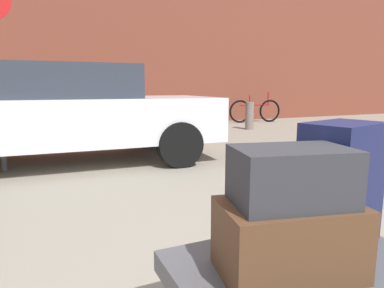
{
  "coord_description": "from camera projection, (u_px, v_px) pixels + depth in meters",
  "views": [
    {
      "loc": [
        -1.0,
        -1.04,
        1.11
      ],
      "look_at": [
        0.0,
        1.2,
        0.69
      ],
      "focal_mm": 31.18,
      "sensor_mm": 36.0,
      "label": 1
    }
  ],
  "objects": [
    {
      "name": "luggage_cart",
      "position": [
        302.0,
        279.0,
        1.48
      ],
      "size": [
        1.13,
        0.76,
        0.34
      ],
      "color": "#4C4C51",
      "rests_on": "ground_plane"
    },
    {
      "name": "parked_car",
      "position": [
        64.0,
        112.0,
        4.85
      ],
      "size": [
        4.39,
        2.1,
        1.42
      ],
      "color": "silver",
      "rests_on": "ground_plane"
    },
    {
      "name": "duffel_bag_brown_front_left",
      "position": [
        288.0,
        239.0,
        1.37
      ],
      "size": [
        0.62,
        0.44,
        0.3
      ],
      "primitive_type": "cube",
      "rotation": [
        0.0,
        0.0,
        -0.19
      ],
      "color": "#51331E",
      "rests_on": "luggage_cart"
    },
    {
      "name": "bollard_kerb_mid",
      "position": [
        249.0,
        116.0,
        8.85
      ],
      "size": [
        0.22,
        0.22,
        0.73
      ],
      "primitive_type": "cylinder",
      "color": "#72665B",
      "rests_on": "ground_plane"
    },
    {
      "name": "duffel_bag_charcoal_topmost_pile",
      "position": [
        291.0,
        176.0,
        1.33
      ],
      "size": [
        0.51,
        0.39,
        0.23
      ],
      "primitive_type": "cube",
      "rotation": [
        0.0,
        0.0,
        -0.23
      ],
      "color": "#2D2D33",
      "rests_on": "duffel_bag_brown_front_left"
    },
    {
      "name": "suitcase_navy_rear_left",
      "position": [
        340.0,
        183.0,
        1.65
      ],
      "size": [
        0.44,
        0.35,
        0.6
      ],
      "primitive_type": "cube",
      "rotation": [
        0.0,
        0.0,
        0.25
      ],
      "color": "#191E47",
      "rests_on": "luggage_cart"
    },
    {
      "name": "bicycle_leaning",
      "position": [
        255.0,
        111.0,
        10.68
      ],
      "size": [
        1.75,
        0.33,
        0.96
      ],
      "color": "black",
      "rests_on": "ground_plane"
    },
    {
      "name": "bollard_kerb_near",
      "position": [
        200.0,
        118.0,
        8.27
      ],
      "size": [
        0.22,
        0.22,
        0.73
      ],
      "primitive_type": "cylinder",
      "color": "#72665B",
      "rests_on": "ground_plane"
    }
  ]
}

